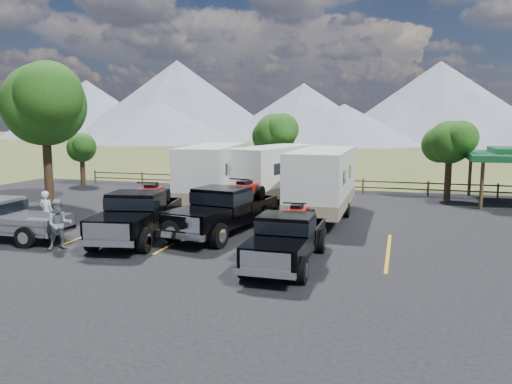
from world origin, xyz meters
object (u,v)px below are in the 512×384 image
(trailer_left, at_px, (213,174))
(person_b, at_px, (59,225))
(trailer_center, at_px, (273,173))
(trailer_right, at_px, (323,182))
(rig_center, at_px, (225,209))
(tree_big_nw, at_px, (44,105))
(rig_left, at_px, (138,213))
(person_a, at_px, (47,212))
(rig_right, at_px, (287,237))
(pickup_silver, at_px, (2,219))

(trailer_left, distance_m, person_b, 11.10)
(trailer_center, height_order, trailer_right, trailer_right)
(trailer_right, bearing_deg, rig_center, -126.05)
(tree_big_nw, height_order, rig_left, tree_big_nw)
(trailer_right, distance_m, person_b, 12.18)
(rig_left, distance_m, trailer_right, 9.13)
(tree_big_nw, relative_size, trailer_right, 0.82)
(tree_big_nw, xyz_separation_m, trailer_right, (15.23, 0.78, -3.82))
(tree_big_nw, height_order, trailer_center, tree_big_nw)
(trailer_left, height_order, person_b, trailer_left)
(trailer_left, height_order, trailer_center, trailer_left)
(rig_left, height_order, trailer_right, trailer_right)
(trailer_left, bearing_deg, rig_left, -97.14)
(trailer_left, distance_m, trailer_right, 6.80)
(trailer_center, bearing_deg, person_a, -111.83)
(trailer_center, bearing_deg, trailer_right, -34.11)
(rig_left, height_order, rig_right, rig_left)
(rig_left, distance_m, rig_right, 6.80)
(rig_left, relative_size, person_a, 3.66)
(rig_left, relative_size, trailer_left, 0.69)
(tree_big_nw, bearing_deg, rig_left, -32.80)
(rig_right, bearing_deg, trailer_left, 122.53)
(rig_left, relative_size, rig_right, 1.18)
(tree_big_nw, distance_m, rig_left, 11.42)
(person_a, relative_size, person_b, 0.97)
(rig_center, bearing_deg, person_b, -129.53)
(trailer_center, height_order, person_b, trailer_center)
(trailer_center, height_order, pickup_silver, trailer_center)
(pickup_silver, distance_m, person_a, 1.73)
(person_a, bearing_deg, tree_big_nw, -50.40)
(rig_left, height_order, pickup_silver, rig_left)
(tree_big_nw, relative_size, person_a, 4.32)
(pickup_silver, distance_m, person_b, 3.23)
(person_b, bearing_deg, pickup_silver, 128.18)
(rig_center, xyz_separation_m, trailer_right, (3.36, 4.68, 0.68))
(rig_left, xyz_separation_m, trailer_center, (3.03, 10.05, 0.67))
(rig_center, distance_m, trailer_right, 5.80)
(tree_big_nw, bearing_deg, trailer_left, 17.78)
(rig_right, bearing_deg, rig_left, 164.13)
(tree_big_nw, height_order, pickup_silver, tree_big_nw)
(rig_left, bearing_deg, pickup_silver, -170.13)
(trailer_left, relative_size, person_b, 5.15)
(trailer_left, xyz_separation_m, pickup_silver, (-4.95, -10.30, -0.88))
(tree_big_nw, bearing_deg, pickup_silver, -63.22)
(rig_center, distance_m, pickup_silver, 8.85)
(trailer_center, xyz_separation_m, person_b, (-4.89, -12.49, -0.76))
(person_b, bearing_deg, rig_left, 11.97)
(rig_left, distance_m, trailer_left, 8.51)
(trailer_right, bearing_deg, person_a, -147.35)
(tree_big_nw, height_order, trailer_right, tree_big_nw)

